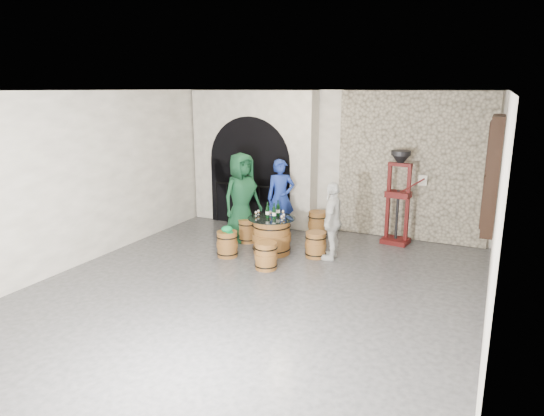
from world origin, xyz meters
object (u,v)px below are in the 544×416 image
at_px(person_white, 333,221).
at_px(barrel_stool_far, 278,228).
at_px(wine_bottle_right, 278,210).
at_px(corking_press, 399,190).
at_px(barrel_stool_right, 316,245).
at_px(wine_bottle_center, 274,213).
at_px(person_blue, 281,198).
at_px(barrel_table, 272,236).
at_px(barrel_stool_left, 247,230).
at_px(wine_bottle_left, 268,211).
at_px(side_barrel, 318,224).
at_px(barrel_stool_near_left, 227,244).
at_px(barrel_stool_near_right, 266,256).
at_px(person_green, 242,197).

bearing_deg(person_white, barrel_stool_far, -117.07).
distance_m(wine_bottle_right, corking_press, 2.59).
relative_size(barrel_stool_right, wine_bottle_center, 1.57).
relative_size(barrel_stool_right, person_blue, 0.30).
height_order(barrel_table, barrel_stool_right, barrel_table).
relative_size(barrel_table, person_white, 0.62).
relative_size(barrel_stool_left, person_blue, 0.30).
xyz_separation_m(wine_bottle_left, side_barrel, (0.55, 1.44, -0.57)).
relative_size(barrel_table, corking_press, 0.48).
bearing_deg(wine_bottle_left, barrel_stool_near_left, -140.20).
relative_size(barrel_stool_near_right, person_green, 0.27).
xyz_separation_m(barrel_stool_far, wine_bottle_left, (0.18, -0.90, 0.61)).
bearing_deg(barrel_stool_left, barrel_table, -29.15).
height_order(barrel_table, barrel_stool_far, barrel_table).
bearing_deg(person_blue, corking_press, -22.40).
relative_size(barrel_stool_near_right, wine_bottle_left, 1.57).
distance_m(wine_bottle_left, corking_press, 2.83).
bearing_deg(side_barrel, wine_bottle_left, -110.81).
bearing_deg(barrel_stool_right, person_green, 168.04).
bearing_deg(person_white, corking_press, 145.68).
bearing_deg(barrel_stool_right, barrel_stool_near_left, -156.00).
bearing_deg(barrel_stool_right, person_blue, 138.97).
height_order(person_white, side_barrel, person_white).
relative_size(barrel_table, wine_bottle_right, 2.92).
height_order(barrel_stool_right, person_blue, person_blue).
bearing_deg(barrel_table, corking_press, 38.57).
xyz_separation_m(barrel_table, barrel_stool_near_right, (0.29, -0.85, -0.11)).
height_order(barrel_table, person_blue, person_blue).
bearing_deg(wine_bottle_right, barrel_table, -105.42).
bearing_deg(wine_bottle_center, corking_press, 40.58).
bearing_deg(person_white, person_blue, -125.86).
bearing_deg(barrel_stool_far, corking_press, 19.43).
xyz_separation_m(barrel_stool_near_left, side_barrel, (1.18, 1.96, 0.04)).
distance_m(barrel_table, barrel_stool_right, 0.91).
relative_size(barrel_stool_left, person_white, 0.33).
relative_size(person_blue, wine_bottle_left, 5.29).
relative_size(wine_bottle_right, side_barrel, 0.55).
distance_m(person_white, side_barrel, 1.48).
bearing_deg(side_barrel, barrel_table, -108.69).
height_order(barrel_table, barrel_stool_near_right, barrel_table).
height_order(barrel_stool_left, corking_press, corking_press).
xyz_separation_m(barrel_stool_near_left, person_white, (1.90, 0.76, 0.51)).
height_order(person_blue, wine_bottle_left, person_blue).
bearing_deg(person_white, barrel_stool_left, -99.28).
xyz_separation_m(person_blue, side_barrel, (0.83, 0.18, -0.57)).
height_order(person_blue, corking_press, corking_press).
bearing_deg(barrel_stool_left, wine_bottle_left, -33.57).
xyz_separation_m(wine_bottle_left, wine_bottle_right, (0.12, 0.23, 0.00)).
bearing_deg(side_barrel, person_white, -58.85).
distance_m(barrel_stool_near_right, wine_bottle_right, 1.23).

